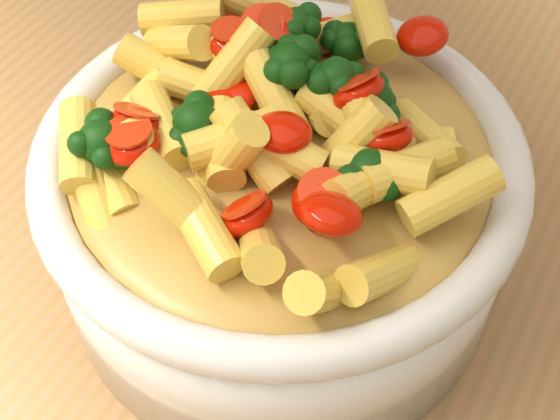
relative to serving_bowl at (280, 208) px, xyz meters
The scene contains 2 objects.
serving_bowl is the anchor object (origin of this frame).
pasta_salad 0.07m from the serving_bowl, ahead, with size 0.22×0.22×0.05m.
Camera 1 is at (0.03, -0.24, 1.31)m, focal length 50.00 mm.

